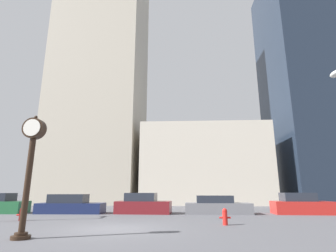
# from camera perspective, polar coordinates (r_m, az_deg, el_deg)

# --- Properties ---
(ground_plane) EXTENTS (200.00, 200.00, 0.00)m
(ground_plane) POSITION_cam_1_polar(r_m,az_deg,el_deg) (12.45, -11.72, -21.10)
(ground_plane) COLOR #515156
(building_tall_tower) EXTENTS (11.82, 12.00, 38.18)m
(building_tall_tower) POSITION_cam_1_polar(r_m,az_deg,el_deg) (41.69, -13.91, 11.28)
(building_tall_tower) COLOR #BCB29E
(building_tall_tower) RESTS_ON ground_plane
(building_storefront_row) EXTENTS (15.55, 12.00, 9.66)m
(building_storefront_row) POSITION_cam_1_polar(r_m,az_deg,el_deg) (36.23, 7.61, -8.73)
(building_storefront_row) COLOR beige
(building_storefront_row) RESTS_ON ground_plane
(building_glass_modern) EXTENTS (10.26, 12.00, 34.04)m
(building_glass_modern) POSITION_cam_1_polar(r_m,az_deg,el_deg) (43.12, 27.96, 8.71)
(building_glass_modern) COLOR #1E2838
(building_glass_modern) RESTS_ON ground_plane
(street_clock) EXTENTS (0.79, 0.65, 4.41)m
(street_clock) POSITION_cam_1_polar(r_m,az_deg,el_deg) (10.92, -27.79, -6.87)
(street_clock) COLOR black
(street_clock) RESTS_ON ground_plane
(car_navy) EXTENTS (4.82, 1.86, 1.37)m
(car_navy) POSITION_cam_1_polar(r_m,az_deg,el_deg) (21.55, -20.48, -15.87)
(car_navy) COLOR #19234C
(car_navy) RESTS_ON ground_plane
(car_maroon) EXTENTS (4.10, 2.00, 1.47)m
(car_maroon) POSITION_cam_1_polar(r_m,az_deg,el_deg) (20.21, -5.47, -16.70)
(car_maroon) COLOR maroon
(car_maroon) RESTS_ON ground_plane
(car_grey) EXTENTS (4.74, 2.04, 1.29)m
(car_grey) POSITION_cam_1_polar(r_m,az_deg,el_deg) (20.17, 10.61, -16.75)
(car_grey) COLOR slate
(car_grey) RESTS_ON ground_plane
(car_red) EXTENTS (4.03, 2.01, 1.48)m
(car_red) POSITION_cam_1_polar(r_m,az_deg,el_deg) (21.79, 26.88, -15.09)
(car_red) COLOR red
(car_red) RESTS_ON ground_plane
(fire_hydrant_near) EXTENTS (0.56, 0.24, 0.71)m
(fire_hydrant_near) POSITION_cam_1_polar(r_m,az_deg,el_deg) (17.49, -29.25, -16.35)
(fire_hydrant_near) COLOR red
(fire_hydrant_near) RESTS_ON ground_plane
(fire_hydrant_far) EXTENTS (0.54, 0.24, 0.78)m
(fire_hydrant_far) POSITION_cam_1_polar(r_m,az_deg,el_deg) (13.75, 12.30, -18.69)
(fire_hydrant_far) COLOR red
(fire_hydrant_far) RESTS_ON ground_plane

